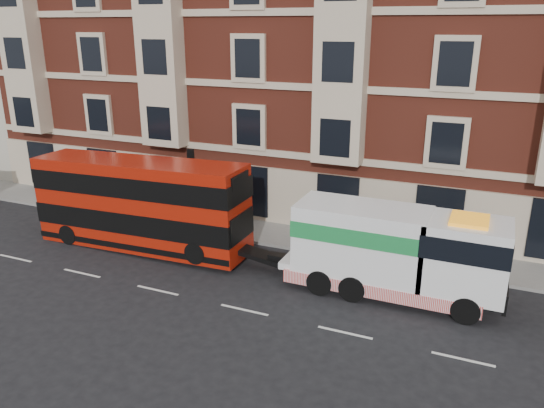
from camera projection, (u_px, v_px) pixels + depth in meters
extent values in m
plane|color=black|center=(244.00, 310.00, 20.39)|extent=(120.00, 120.00, 0.00)
cube|color=slate|center=(310.00, 239.00, 26.89)|extent=(90.00, 3.00, 0.15)
cube|color=maroon|center=(365.00, 51.00, 30.35)|extent=(45.00, 12.00, 18.00)
cylinder|color=black|center=(193.00, 193.00, 27.35)|extent=(0.14, 0.14, 4.00)
cube|color=black|center=(190.00, 154.00, 26.67)|extent=(0.35, 0.15, 0.50)
cube|color=#A51809|center=(140.00, 204.00, 25.41)|extent=(10.81, 2.41, 4.25)
cube|color=black|center=(141.00, 216.00, 25.61)|extent=(10.85, 2.47, 1.01)
cube|color=black|center=(138.00, 182.00, 25.05)|extent=(10.85, 2.47, 0.97)
cylinder|color=black|center=(69.00, 234.00, 26.41)|extent=(1.00, 0.31, 1.00)
cylinder|color=black|center=(99.00, 220.00, 28.30)|extent=(1.00, 0.31, 1.00)
cylinder|color=black|center=(196.00, 253.00, 23.56)|extent=(1.00, 0.31, 1.00)
cylinder|color=black|center=(219.00, 236.00, 25.45)|extent=(1.00, 0.31, 1.00)
cube|color=white|center=(388.00, 273.00, 21.33)|extent=(8.69, 2.22, 0.29)
cube|color=white|center=(465.00, 256.00, 19.88)|extent=(3.09, 2.41, 2.80)
cube|color=white|center=(362.00, 239.00, 21.35)|extent=(5.21, 2.41, 2.80)
cube|color=#1C823D|center=(362.00, 228.00, 21.19)|extent=(5.26, 2.45, 0.68)
cube|color=red|center=(383.00, 280.00, 21.51)|extent=(7.72, 2.47, 0.53)
cylinder|color=black|center=(466.00, 310.00, 19.35)|extent=(1.06, 0.34, 1.06)
cylinder|color=black|center=(470.00, 285.00, 21.24)|extent=(1.06, 0.34, 1.06)
cylinder|color=black|center=(352.00, 288.00, 20.94)|extent=(1.06, 0.39, 1.06)
cylinder|color=black|center=(366.00, 266.00, 22.84)|extent=(1.06, 0.39, 1.06)
cylinder|color=black|center=(320.00, 282.00, 21.45)|extent=(1.06, 0.39, 1.06)
cylinder|color=black|center=(336.00, 261.00, 23.35)|extent=(1.06, 0.39, 1.06)
imported|color=#1A2B34|center=(106.00, 200.00, 29.81)|extent=(0.71, 0.52, 1.80)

